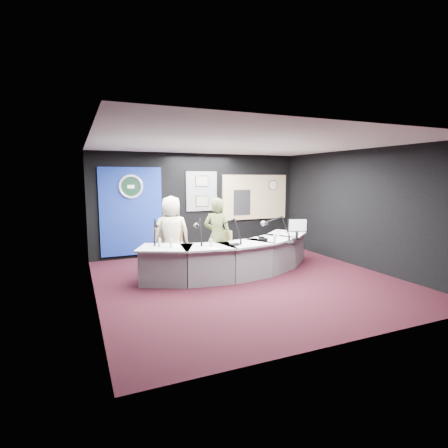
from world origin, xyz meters
name	(u,v)px	position (x,y,z in m)	size (l,w,h in m)	color
ground	(248,280)	(0.00, 0.00, 0.00)	(6.00, 6.00, 0.00)	black
ceiling	(249,144)	(0.00, 0.00, 2.80)	(6.00, 6.00, 0.02)	silver
wall_back	(200,204)	(0.00, 3.00, 1.40)	(6.00, 0.02, 2.80)	black
wall_front	(358,236)	(0.00, -3.00, 1.40)	(6.00, 0.02, 2.80)	black
wall_left	(92,221)	(-3.00, 0.00, 1.40)	(0.02, 6.00, 2.80)	black
wall_right	(361,209)	(3.00, 0.00, 1.40)	(0.02, 6.00, 2.80)	black
broadcast_desk	(235,257)	(-0.05, 0.55, 0.38)	(4.50, 1.90, 0.75)	#B4B7B8
backdrop_panel	(131,212)	(-1.90, 2.97, 1.25)	(1.60, 0.05, 2.30)	navy
agency_seal	(131,187)	(-1.90, 2.93, 1.90)	(0.63, 0.63, 0.07)	silver
seal_center	(131,187)	(-1.90, 2.94, 1.90)	(0.48, 0.48, 0.01)	black
pinboard	(202,191)	(0.05, 2.97, 1.75)	(0.90, 0.04, 1.10)	slate
framed_photo_upper	(202,181)	(0.05, 2.94, 2.03)	(0.34, 0.02, 0.27)	#7D745B
framed_photo_lower	(202,201)	(0.05, 2.94, 1.47)	(0.34, 0.02, 0.27)	#7D745B
booth_window_frame	(255,197)	(1.75, 2.97, 1.55)	(2.12, 0.06, 1.32)	tan
booth_glow	(255,197)	(1.75, 2.96, 1.55)	(2.00, 0.02, 1.20)	#FAE19D
equipment_rack	(242,203)	(1.30, 2.94, 1.40)	(0.55, 0.02, 0.75)	black
wall_clock	(273,185)	(2.35, 2.94, 1.90)	(0.28, 0.28, 0.01)	white
armchair_left	(172,249)	(-1.27, 1.35, 0.52)	(0.58, 0.58, 1.04)	#A97E4D
armchair_right	(218,251)	(-0.40, 0.69, 0.53)	(0.60, 0.60, 1.06)	#A97E4D
draped_jacket	(165,243)	(-1.36, 1.59, 0.62)	(0.50, 0.10, 0.70)	gray
person_man	(171,234)	(-1.27, 1.35, 0.86)	(0.84, 0.55, 1.72)	beige
person_woman	(218,236)	(-0.40, 0.69, 0.85)	(0.62, 0.41, 1.70)	#565F32
computer_monitor	(297,225)	(1.33, 0.18, 1.07)	(0.46, 0.03, 0.32)	black
desk_phone	(263,239)	(0.56, 0.35, 0.78)	(0.19, 0.15, 0.05)	black
headphones_near	(289,242)	(0.89, -0.17, 0.77)	(0.23, 0.23, 0.04)	black
headphones_far	(235,244)	(-0.26, 0.10, 0.77)	(0.23, 0.23, 0.04)	black
paper_stack	(174,245)	(-1.43, 0.55, 0.75)	(0.22, 0.32, 0.00)	white
notepad	(214,248)	(-0.78, -0.04, 0.75)	(0.21, 0.29, 0.00)	white
boom_mic_a	(155,229)	(-1.71, 0.95, 1.05)	(0.30, 0.71, 0.60)	black
boom_mic_b	(199,229)	(-0.88, 0.56, 1.05)	(0.22, 0.73, 0.60)	black
boom_mic_c	(230,229)	(-0.23, 0.40, 1.05)	(0.35, 0.69, 0.60)	black
boom_mic_d	(276,226)	(0.90, 0.38, 1.05)	(0.51, 0.60, 0.60)	black
water_bottles	(237,239)	(-0.13, 0.29, 0.84)	(3.26, 0.62, 0.18)	silver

